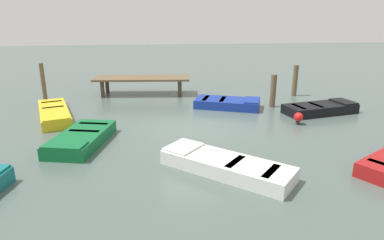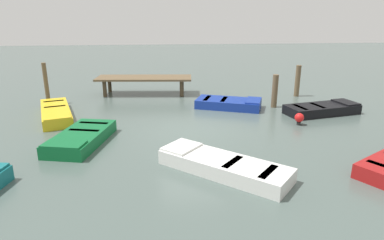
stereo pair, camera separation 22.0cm
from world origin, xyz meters
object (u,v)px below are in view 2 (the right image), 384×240
Objects in this scene: mooring_piling_mid_left at (46,84)px; mooring_piling_far_right at (275,91)px; rowboat_black at (322,109)px; rowboat_white at (222,165)px; rowboat_green at (81,138)px; rowboat_blue at (229,103)px; marker_buoy at (299,118)px; rowboat_yellow at (56,112)px; mooring_piling_mid_right at (298,81)px; dock_segment at (144,79)px.

mooring_piling_mid_left reaches higher than mooring_piling_far_right.
rowboat_black and rowboat_white have the same top height.
rowboat_green is 7.12m from rowboat_blue.
marker_buoy is at bearing -151.49° from rowboat_black.
rowboat_yellow is at bearing -152.88° from rowboat_blue.
rowboat_blue is 4.58m from mooring_piling_mid_right.
rowboat_black is (7.86, -4.69, -0.62)m from dock_segment.
marker_buoy is at bearing -22.63° from mooring_piling_mid_left.
dock_segment reaches higher than rowboat_black.
rowboat_blue is at bearing -62.25° from rowboat_white.
rowboat_white is 6.79m from rowboat_blue.
rowboat_black is at bearing 68.42° from rowboat_yellow.
rowboat_yellow is 10.03m from marker_buoy.
rowboat_white is at bearing -135.18° from marker_buoy.
mooring_piling_mid_left is at bearing 170.46° from mooring_piling_far_right.
rowboat_white is at bearing -82.09° from rowboat_blue.
marker_buoy is at bearing 59.82° from rowboat_yellow.
rowboat_white and rowboat_blue have the same top height.
mooring_piling_far_right reaches higher than rowboat_green.
dock_segment is 7.00m from mooring_piling_far_right.
mooring_piling_mid_left is at bearing -155.73° from dock_segment.
rowboat_blue is at bearing 127.91° from marker_buoy.
rowboat_black is 2.23m from mooring_piling_far_right.
rowboat_black is at bearing 118.27° from rowboat_green.
rowboat_yellow is at bearing -138.69° from rowboat_green.
mooring_piling_mid_left is 1.21× the size of mooring_piling_mid_right.
marker_buoy reaches higher than rowboat_blue.
dock_segment reaches higher than marker_buoy.
marker_buoy is (10.83, -4.52, -0.71)m from mooring_piling_mid_left.
rowboat_yellow is 2.75m from mooring_piling_mid_left.
rowboat_blue is 2.20m from mooring_piling_far_right.
dock_segment is 2.62× the size of mooring_piling_mid_left.
mooring_piling_far_right is (-1.73, 1.30, 0.55)m from rowboat_black.
dock_segment is at bearing -34.91° from rowboat_white.
rowboat_black and rowboat_yellow have the same top height.
rowboat_green is (-1.89, -7.27, -0.62)m from dock_segment.
rowboat_white is at bearing 72.18° from rowboat_green.
mooring_piling_mid_left is at bearing -175.34° from rowboat_yellow.
mooring_piling_mid_left is (-1.03, 2.43, 0.78)m from rowboat_yellow.
mooring_piling_mid_left is 12.74m from mooring_piling_mid_right.
mooring_piling_mid_left is (-4.64, -1.58, 0.16)m from dock_segment.
rowboat_black is 2.18m from marker_buoy.
dock_segment is 5.21m from rowboat_blue.
mooring_piling_far_right is at bearing 75.48° from rowboat_yellow.
mooring_piling_mid_right is at bearing -3.84° from dock_segment.
rowboat_black is 0.96× the size of rowboat_white.
dock_segment is 3.40× the size of mooring_piling_far_right.
mooring_piling_mid_right is at bearing 46.20° from mooring_piling_far_right.
mooring_piling_mid_right reaches higher than rowboat_white.
rowboat_green is at bearing 10.17° from rowboat_white.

